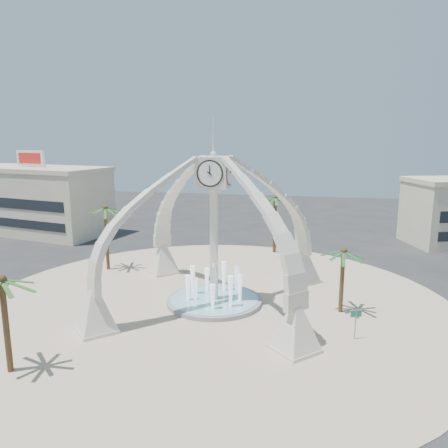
% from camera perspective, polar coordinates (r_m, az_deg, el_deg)
% --- Properties ---
extents(ground, '(140.00, 140.00, 0.00)m').
position_cam_1_polar(ground, '(37.46, -1.29, -10.32)').
color(ground, '#282828').
rests_on(ground, ground).
extents(plaza, '(40.00, 40.00, 0.06)m').
position_cam_1_polar(plaza, '(37.45, -1.29, -10.28)').
color(plaza, tan).
rests_on(plaza, ground).
extents(clock_tower, '(17.94, 17.94, 16.30)m').
position_cam_1_polar(clock_tower, '(35.57, -1.33, -0.56)').
color(clock_tower, beige).
rests_on(clock_tower, ground).
extents(fountain, '(8.00, 8.00, 3.62)m').
position_cam_1_polar(fountain, '(37.35, -1.29, -9.91)').
color(fountain, gray).
rests_on(fountain, ground).
extents(building_nw, '(23.75, 13.73, 11.90)m').
position_cam_1_polar(building_nw, '(69.29, -23.54, 2.94)').
color(building_nw, beige).
rests_on(building_nw, ground).
extents(palm_east, '(4.06, 4.06, 5.76)m').
position_cam_1_polar(palm_east, '(35.31, 15.34, -3.53)').
color(palm_east, brown).
rests_on(palm_east, ground).
extents(palm_west, '(4.56, 4.56, 7.33)m').
position_cam_1_polar(palm_west, '(46.56, -15.26, 1.89)').
color(palm_west, brown).
rests_on(palm_west, ground).
extents(palm_north, '(4.72, 4.72, 7.51)m').
position_cam_1_polar(palm_north, '(52.17, 6.73, 3.32)').
color(palm_north, brown).
rests_on(palm_north, ground).
extents(palm_south, '(4.08, 4.08, 6.50)m').
position_cam_1_polar(palm_south, '(28.27, -27.08, -6.68)').
color(palm_south, brown).
rests_on(palm_south, ground).
extents(street_sign, '(0.79, 0.33, 2.31)m').
position_cam_1_polar(street_sign, '(31.91, 16.84, -11.61)').
color(street_sign, slate).
rests_on(street_sign, ground).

